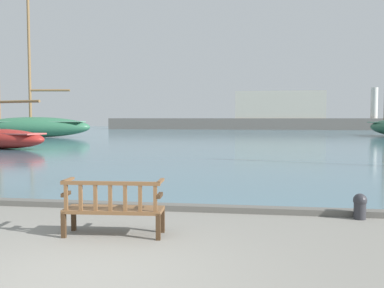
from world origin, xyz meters
TOP-DOWN VIEW (x-y plane):
  - ground_plane at (0.00, 0.00)m, footprint 160.00×160.00m
  - harbor_water at (0.00, 44.00)m, footprint 100.00×80.00m
  - quay_edge_kerb at (0.00, 3.85)m, footprint 40.00×0.30m
  - park_bench at (-0.11, 1.81)m, footprint 1.63×0.63m
  - sailboat_mid_port at (-18.57, 32.64)m, footprint 10.90×4.09m
  - mooring_bollard at (4.13, 3.60)m, footprint 0.26×0.26m
  - far_breakwater at (2.42, 62.65)m, footprint 43.01×2.40m

SIDE VIEW (x-z plane):
  - ground_plane at x=0.00m, z-range 0.00..0.00m
  - harbor_water at x=0.00m, z-range 0.00..0.08m
  - quay_edge_kerb at x=0.00m, z-range 0.00..0.12m
  - mooring_bollard at x=4.13m, z-range 0.02..0.51m
  - park_bench at x=-0.11m, z-range 0.01..0.93m
  - sailboat_mid_port at x=-18.57m, z-range -6.29..8.80m
  - far_breakwater at x=2.42m, z-range -1.12..5.29m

